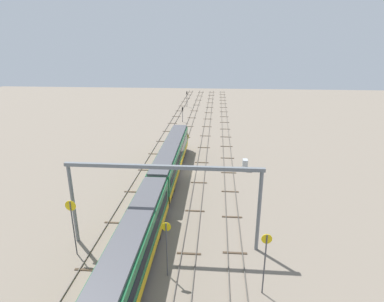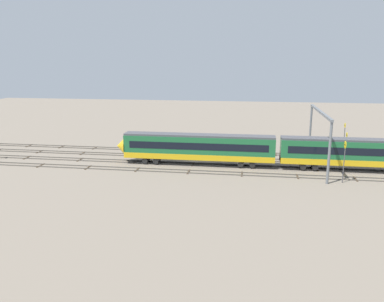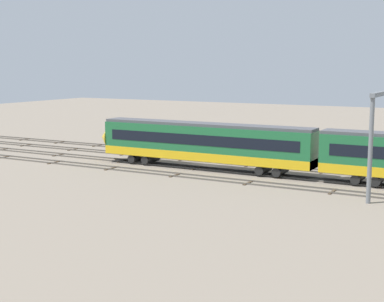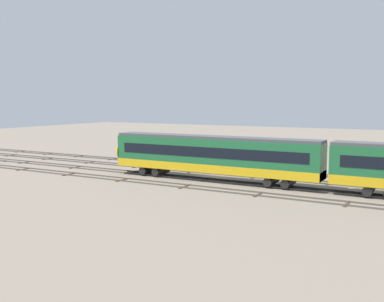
{
  "view_description": "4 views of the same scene",
  "coord_description": "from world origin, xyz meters",
  "px_view_note": "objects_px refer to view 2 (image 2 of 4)",
  "views": [
    {
      "loc": [
        -46.64,
        -4.64,
        19.66
      ],
      "look_at": [
        1.8,
        -0.76,
        2.94
      ],
      "focal_mm": 29.23,
      "sensor_mm": 36.0,
      "label": 1
    },
    {
      "loc": [
        -9.24,
        63.06,
        16.41
      ],
      "look_at": [
        0.46,
        0.44,
        1.79
      ],
      "focal_mm": 36.82,
      "sensor_mm": 36.0,
      "label": 2
    },
    {
      "loc": [
        -29.03,
        56.16,
        10.99
      ],
      "look_at": [
        1.1,
        1.39,
        1.7
      ],
      "focal_mm": 54.07,
      "sensor_mm": 36.0,
      "label": 3
    },
    {
      "loc": [
        -22.65,
        45.85,
        8.77
      ],
      "look_at": [
        3.01,
        -0.04,
        2.87
      ],
      "focal_mm": 41.8,
      "sensor_mm": 36.0,
      "label": 4
    }
  ],
  "objects_px": {
    "speed_sign_near_foreground": "(344,135)",
    "speed_sign_far_trackside": "(344,155)",
    "speed_sign_mid_trackside": "(346,145)",
    "relay_cabinet": "(194,144)",
    "overhead_gantry": "(320,125)"
  },
  "relations": [
    {
      "from": "speed_sign_near_foreground",
      "to": "speed_sign_far_trackside",
      "type": "bearing_deg",
      "value": 78.07
    },
    {
      "from": "speed_sign_mid_trackside",
      "to": "relay_cabinet",
      "type": "relative_size",
      "value": 3.06
    },
    {
      "from": "speed_sign_near_foreground",
      "to": "relay_cabinet",
      "type": "bearing_deg",
      "value": -1.49
    },
    {
      "from": "speed_sign_near_foreground",
      "to": "speed_sign_mid_trackside",
      "type": "xyz_separation_m",
      "value": [
        1.45,
        8.17,
        -0.16
      ]
    },
    {
      "from": "speed_sign_far_trackside",
      "to": "relay_cabinet",
      "type": "xyz_separation_m",
      "value": [
        23.35,
        -18.26,
        -2.99
      ]
    },
    {
      "from": "overhead_gantry",
      "to": "speed_sign_mid_trackside",
      "type": "xyz_separation_m",
      "value": [
        -4.41,
        -0.94,
        -3.26
      ]
    },
    {
      "from": "speed_sign_far_trackside",
      "to": "relay_cabinet",
      "type": "bearing_deg",
      "value": -38.03
    },
    {
      "from": "speed_sign_near_foreground",
      "to": "speed_sign_far_trackside",
      "type": "height_order",
      "value": "speed_sign_far_trackside"
    },
    {
      "from": "overhead_gantry",
      "to": "speed_sign_mid_trackside",
      "type": "height_order",
      "value": "overhead_gantry"
    },
    {
      "from": "overhead_gantry",
      "to": "relay_cabinet",
      "type": "distance_m",
      "value": 24.06
    },
    {
      "from": "overhead_gantry",
      "to": "relay_cabinet",
      "type": "relative_size",
      "value": 10.83
    },
    {
      "from": "overhead_gantry",
      "to": "speed_sign_far_trackside",
      "type": "height_order",
      "value": "overhead_gantry"
    },
    {
      "from": "speed_sign_mid_trackside",
      "to": "relay_cabinet",
      "type": "bearing_deg",
      "value": -19.13
    },
    {
      "from": "speed_sign_mid_trackside",
      "to": "relay_cabinet",
      "type": "distance_m",
      "value": 27.21
    },
    {
      "from": "overhead_gantry",
      "to": "speed_sign_far_trackside",
      "type": "bearing_deg",
      "value": 104.32
    }
  ]
}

